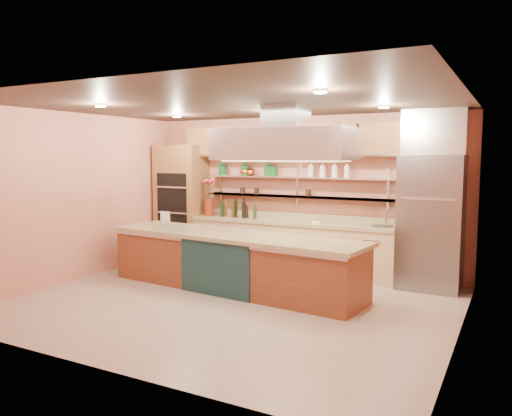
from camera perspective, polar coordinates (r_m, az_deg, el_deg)
The scene contains 21 objects.
floor at distance 7.24m, azimuth -2.81°, elevation -10.88°, with size 6.00×5.00×0.02m, color gray.
ceiling at distance 6.96m, azimuth -2.93°, elevation 11.85°, with size 6.00×5.00×0.02m, color black.
wall_back at distance 9.19m, azimuth 5.12°, elevation 1.67°, with size 6.00×0.04×2.80m, color #C2735B.
wall_front at distance 4.99m, azimuth -17.71°, elevation -2.22°, with size 6.00×0.04×2.80m, color #C2735B.
wall_left at distance 8.87m, azimuth -19.78°, elevation 1.18°, with size 0.04×5.00×2.80m, color #C2735B.
wall_right at distance 6.01m, azimuth 22.52°, elevation -1.04°, with size 0.04×5.00×2.80m, color #C2735B.
oven_stack at distance 10.14m, azimuth -8.48°, elevation 0.61°, with size 0.95×0.64×2.30m, color brown.
refrigerator at distance 8.24m, azimuth 19.34°, elevation -1.59°, with size 0.95×0.72×2.10m, color slate.
back_counter at distance 9.05m, azimuth 4.04°, elevation -4.36°, with size 3.84×0.64×0.93m, color tan.
wall_shelf_lower at distance 9.09m, azimuth 4.51°, elevation 1.31°, with size 3.60×0.26×0.03m, color silver.
wall_shelf_upper at distance 9.07m, azimuth 4.53°, elevation 3.52°, with size 3.60×0.26×0.03m, color silver.
upper_cabinets at distance 9.00m, azimuth 4.73°, elevation 7.63°, with size 4.60×0.36×0.55m, color brown.
range_hood at distance 7.26m, azimuth 3.43°, elevation 7.26°, with size 2.00×1.00×0.45m, color silver.
ceiling_downlights at distance 7.13m, azimuth -2.09°, elevation 11.47°, with size 4.00×2.80×0.02m, color #FFE5A5.
island at distance 7.84m, azimuth -2.68°, elevation -6.14°, with size 4.23×0.92×0.88m, color brown.
flower_vase at distance 9.74m, azimuth -5.39°, elevation 0.12°, with size 0.19×0.19×0.33m, color maroon.
oil_bottle_cluster at distance 9.39m, azimuth -1.89°, elevation -0.29°, with size 0.82×0.24×0.26m, color black.
kitchen_scale at distance 8.74m, azimuth 6.93°, elevation -1.40°, with size 0.14×0.11×0.08m, color white.
bar_faucet at distance 8.48m, azimuth 14.64°, elevation -1.22°, with size 0.03×0.03×0.25m, color silver.
copper_kettle at distance 9.47m, azimuth -0.65°, elevation 4.15°, with size 0.17×0.17×0.14m, color #BC5A2B.
green_canister at distance 9.25m, azimuth 1.99°, elevation 4.20°, with size 0.14×0.14×0.17m, color #0F461B.
Camera 1 is at (3.54, -5.95, 2.09)m, focal length 35.00 mm.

